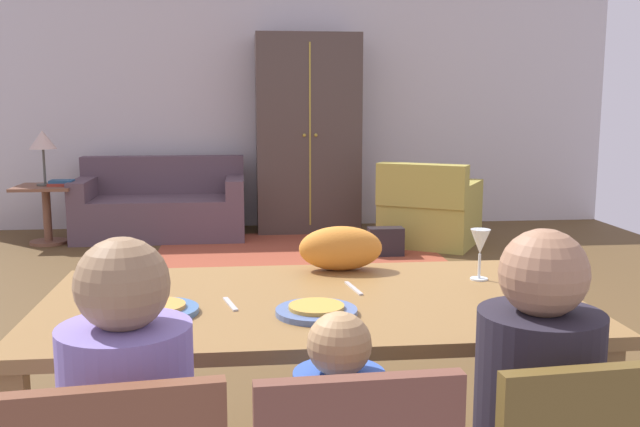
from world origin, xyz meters
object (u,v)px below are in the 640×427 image
at_px(wine_glass, 480,244).
at_px(book_lower, 60,184).
at_px(armchair, 429,213).
at_px(plate_near_man, 158,311).
at_px(side_table, 47,206).
at_px(cat, 341,248).
at_px(book_upper, 62,181).
at_px(handbag, 386,242).
at_px(armoire, 308,134).
at_px(table_lamp, 43,142).
at_px(dining_table, 311,319).
at_px(plate_near_child, 316,312).
at_px(couch, 162,208).

distance_m(wine_glass, book_lower, 5.38).
bearing_deg(armchair, plate_near_man, -114.29).
distance_m(armchair, side_table, 3.77).
relative_size(cat, book_upper, 1.45).
bearing_deg(handbag, side_table, 164.39).
height_order(armoire, handbag, armoire).
distance_m(table_lamp, handbag, 3.46).
relative_size(dining_table, wine_glass, 9.42).
xyz_separation_m(plate_near_child, armoire, (0.47, 5.56, 0.28)).
height_order(dining_table, armoire, armoire).
distance_m(cat, book_upper, 4.99).
height_order(cat, couch, cat).
distance_m(side_table, handbag, 3.35).
distance_m(dining_table, cat, 0.44).
bearing_deg(couch, armoire, 7.94).
relative_size(couch, handbag, 5.32).
xyz_separation_m(armchair, table_lamp, (-3.74, 0.45, 0.69)).
bearing_deg(side_table, dining_table, -66.23).
bearing_deg(plate_near_man, side_table, 108.47).
distance_m(plate_near_child, armoire, 5.59).
relative_size(cat, table_lamp, 0.59).
distance_m(dining_table, armoire, 5.41).
bearing_deg(side_table, plate_near_man, -71.53).
distance_m(armoire, table_lamp, 2.67).
distance_m(plate_near_man, armoire, 5.59).
bearing_deg(table_lamp, couch, 13.37).
xyz_separation_m(cat, armoire, (0.32, 5.00, 0.20)).
xyz_separation_m(couch, side_table, (-1.09, -0.26, 0.07)).
distance_m(cat, side_table, 5.10).
xyz_separation_m(cat, book_lower, (-2.16, 4.48, -0.25)).
bearing_deg(couch, cat, -75.64).
relative_size(plate_near_child, wine_glass, 1.34).
distance_m(armoire, side_table, 2.76).
height_order(plate_near_child, side_table, plate_near_child).
height_order(dining_table, plate_near_child, plate_near_child).
distance_m(cat, armoire, 5.01).
distance_m(book_upper, handbag, 3.22).
height_order(plate_near_man, table_lamp, table_lamp).
relative_size(cat, book_lower, 1.45).
bearing_deg(dining_table, handbag, 75.16).
relative_size(table_lamp, handbag, 1.69).
bearing_deg(armoire, table_lamp, -169.80).
relative_size(plate_near_man, handbag, 0.78).
xyz_separation_m(dining_table, plate_near_child, (0.00, -0.18, 0.08)).
height_order(book_upper, handbag, book_upper).
xyz_separation_m(plate_near_child, handbag, (1.06, 4.19, -0.64)).
xyz_separation_m(wine_glass, side_table, (-2.79, 4.73, -0.52)).
xyz_separation_m(armchair, side_table, (-3.74, 0.45, 0.06)).
relative_size(plate_near_child, handbag, 0.78).
height_order(armchair, book_lower, armchair).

